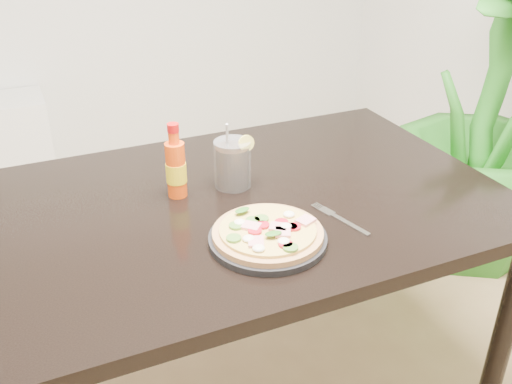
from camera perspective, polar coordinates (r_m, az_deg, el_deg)
name	(u,v)px	position (r m, az deg, el deg)	size (l,w,h in m)	color
dining_table	(238,226)	(1.54, -1.80, -3.40)	(1.40, 0.90, 0.75)	black
plate	(268,239)	(1.32, 1.18, -4.71)	(0.27, 0.27, 0.02)	black
pizza	(268,232)	(1.31, 1.20, -4.02)	(0.26, 0.26, 0.03)	tan
hot_sauce_bottle	(176,168)	(1.50, -8.01, 2.40)	(0.06, 0.06, 0.20)	#EE4A0E
cola_cup	(233,165)	(1.54, -2.35, 2.74)	(0.10, 0.10, 0.19)	black
fork	(338,218)	(1.42, 8.23, -2.59)	(0.06, 0.19, 0.00)	silver
houseplant	(491,113)	(2.55, 22.41, 7.30)	(0.73, 0.73, 1.31)	#297B20
plant_pot	(467,226)	(2.77, 20.37, -3.18)	(0.28, 0.28, 0.22)	brown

